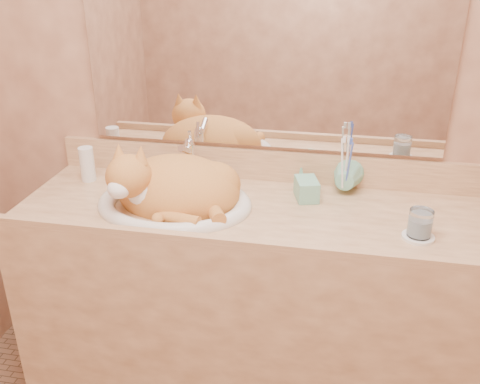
% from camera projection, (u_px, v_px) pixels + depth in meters
% --- Properties ---
extents(wall_back, '(2.40, 0.02, 2.50)m').
position_uv_depth(wall_back, '(263.00, 75.00, 1.91)').
color(wall_back, '#8D5840').
rests_on(wall_back, ground).
extents(vanity_counter, '(1.60, 0.55, 0.85)m').
position_uv_depth(vanity_counter, '(248.00, 310.00, 2.01)').
color(vanity_counter, '#9D6D46').
rests_on(vanity_counter, floor).
extents(mirror, '(1.30, 0.02, 0.80)m').
position_uv_depth(mirror, '(263.00, 36.00, 1.84)').
color(mirror, white).
rests_on(mirror, wall_back).
extents(sink_basin, '(0.62, 0.55, 0.16)m').
position_uv_depth(sink_basin, '(174.00, 184.00, 1.82)').
color(sink_basin, silver).
rests_on(sink_basin, vanity_counter).
extents(faucet, '(0.06, 0.14, 0.19)m').
position_uv_depth(faucet, '(190.00, 159.00, 2.00)').
color(faucet, white).
rests_on(faucet, vanity_counter).
extents(cat, '(0.46, 0.38, 0.24)m').
position_uv_depth(cat, '(171.00, 184.00, 1.84)').
color(cat, '#BA6B2B').
rests_on(cat, sink_basin).
extents(soap_dispenser, '(0.09, 0.09, 0.16)m').
position_uv_depth(soap_dispenser, '(311.00, 184.00, 1.83)').
color(soap_dispenser, '#76BEA0').
rests_on(soap_dispenser, vanity_counter).
extents(toothbrush_cup, '(0.13, 0.13, 0.11)m').
position_uv_depth(toothbrush_cup, '(344.00, 183.00, 1.90)').
color(toothbrush_cup, '#76BEA0').
rests_on(toothbrush_cup, vanity_counter).
extents(toothbrushes, '(0.04, 0.04, 0.23)m').
position_uv_depth(toothbrushes, '(346.00, 162.00, 1.87)').
color(toothbrushes, white).
rests_on(toothbrushes, toothbrush_cup).
extents(saucer, '(0.10, 0.10, 0.01)m').
position_uv_depth(saucer, '(418.00, 237.00, 1.65)').
color(saucer, white).
rests_on(saucer, vanity_counter).
extents(water_glass, '(0.07, 0.07, 0.09)m').
position_uv_depth(water_glass, '(420.00, 223.00, 1.63)').
color(water_glass, white).
rests_on(water_glass, saucer).
extents(lotion_bottle, '(0.06, 0.06, 0.13)m').
position_uv_depth(lotion_bottle, '(87.00, 164.00, 2.03)').
color(lotion_bottle, white).
rests_on(lotion_bottle, vanity_counter).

